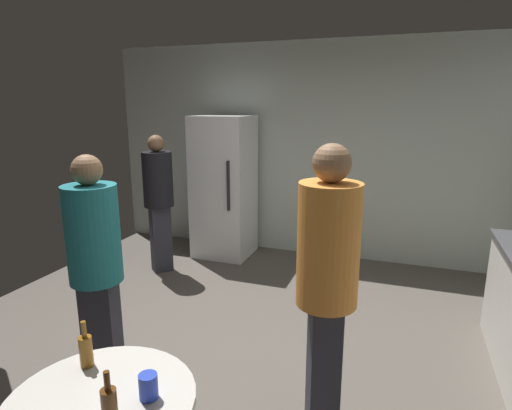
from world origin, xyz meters
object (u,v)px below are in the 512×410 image
(beer_bottle_amber, at_px, (86,350))
(beer_bottle_brown, at_px, (109,405))
(plastic_cup_blue, at_px, (148,386))
(person_in_orange_shirt, at_px, (327,275))
(person_in_teal_shirt, at_px, (95,259))
(person_in_black_shirt, at_px, (159,194))
(refrigerator, at_px, (224,187))

(beer_bottle_amber, relative_size, beer_bottle_brown, 1.00)
(plastic_cup_blue, xyz_separation_m, person_in_orange_shirt, (0.59, 0.86, 0.24))
(person_in_teal_shirt, distance_m, person_in_orange_shirt, 1.50)
(beer_bottle_amber, relative_size, person_in_teal_shirt, 0.14)
(plastic_cup_blue, xyz_separation_m, person_in_black_shirt, (-1.71, 2.79, 0.15))
(beer_bottle_amber, distance_m, person_in_black_shirt, 3.00)
(person_in_black_shirt, height_order, person_in_orange_shirt, person_in_orange_shirt)
(beer_bottle_brown, distance_m, person_in_black_shirt, 3.40)
(refrigerator, xyz_separation_m, plastic_cup_blue, (1.24, -3.58, -0.11))
(plastic_cup_blue, distance_m, person_in_black_shirt, 3.27)
(beer_bottle_amber, relative_size, person_in_black_shirt, 0.14)
(beer_bottle_brown, height_order, person_in_teal_shirt, person_in_teal_shirt)
(refrigerator, relative_size, person_in_teal_shirt, 1.10)
(person_in_black_shirt, bearing_deg, beer_bottle_amber, -22.51)
(plastic_cup_blue, bearing_deg, beer_bottle_brown, -107.38)
(refrigerator, relative_size, plastic_cup_blue, 16.36)
(beer_bottle_amber, bearing_deg, person_in_orange_shirt, 37.86)
(refrigerator, height_order, person_in_black_shirt, refrigerator)
(plastic_cup_blue, distance_m, person_in_teal_shirt, 1.21)
(beer_bottle_brown, relative_size, person_in_black_shirt, 0.14)
(plastic_cup_blue, height_order, person_in_orange_shirt, person_in_orange_shirt)
(beer_bottle_brown, bearing_deg, plastic_cup_blue, 72.62)
(refrigerator, height_order, person_in_teal_shirt, refrigerator)
(person_in_black_shirt, bearing_deg, refrigerator, 100.75)
(plastic_cup_blue, height_order, person_in_teal_shirt, person_in_teal_shirt)
(beer_bottle_amber, distance_m, person_in_teal_shirt, 0.87)
(beer_bottle_amber, xyz_separation_m, beer_bottle_brown, (0.35, -0.27, 0.00))
(person_in_black_shirt, bearing_deg, plastic_cup_blue, -16.85)
(refrigerator, bearing_deg, person_in_teal_shirt, -83.29)
(beer_bottle_amber, height_order, plastic_cup_blue, beer_bottle_amber)
(person_in_orange_shirt, bearing_deg, person_in_black_shirt, -59.98)
(refrigerator, height_order, plastic_cup_blue, refrigerator)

